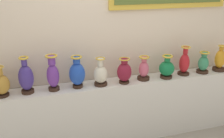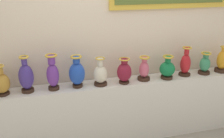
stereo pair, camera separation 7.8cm
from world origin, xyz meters
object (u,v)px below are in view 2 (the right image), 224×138
Objects in this scene: vase_indigo at (26,77)px; vase_burgundy at (124,72)px; vase_sapphire at (77,73)px; vase_ochre at (1,83)px; vase_ivory at (100,74)px; vase_jade at (205,64)px; vase_amber at (222,61)px; vase_violet at (53,74)px; vase_crimson at (185,64)px; vase_rose at (144,70)px; vase_emerald at (167,69)px.

vase_burgundy is (1.10, -0.04, -0.03)m from vase_indigo.
vase_sapphire is 0.55m from vase_burgundy.
vase_sapphire reaches higher than vase_ochre.
vase_ochre is 1.00× the size of vase_ivory.
vase_jade is 0.82× the size of vase_amber.
vase_violet is 1.65m from vase_crimson.
vase_indigo reaches higher than vase_violet.
vase_ochre is at bearing 179.77° from vase_sapphire.
vase_ivory is at bearing 175.88° from vase_burgundy.
vase_indigo is 1.00× the size of vase_violet.
vase_sapphire is 0.27m from vase_ivory.
vase_ochre reaches higher than vase_burgundy.
vase_sapphire reaches higher than vase_amber.
vase_crimson is at bearing 0.87° from vase_rose.
vase_rose is 0.57m from vase_crimson.
vase_violet is 0.54m from vase_ivory.
vase_crimson is at bearing 0.25° from vase_sapphire.
vase_ochre is 0.88× the size of vase_crimson.
vase_emerald is at bearing -177.73° from vase_amber.
vase_amber is at bearing -0.06° from vase_sapphire.
vase_amber is at bearing -0.86° from vase_crimson.
vase_ivory reaches higher than vase_ochre.
vase_crimson is at bearing 8.39° from vase_emerald.
vase_ochre is 0.26m from vase_indigo.
vase_violet is at bearing 179.88° from vase_rose.
vase_amber is (0.54, -0.01, -0.01)m from vase_crimson.
vase_indigo is at bearing 178.49° from vase_emerald.
vase_sapphire is at bearing 177.30° from vase_ivory.
vase_jade is (1.65, -0.01, -0.04)m from vase_sapphire.
vase_jade is at bearing -0.31° from vase_ochre.
vase_indigo is 1.36m from vase_rose.
vase_indigo is 0.82m from vase_ivory.
vase_ochre is 0.54m from vase_violet.
vase_violet is 1.09× the size of vase_crimson.
vase_ivory reaches higher than vase_emerald.
vase_ochre is at bearing 179.69° from vase_jade.
vase_ivory is at bearing -2.70° from vase_sapphire.
vase_emerald reaches higher than vase_jade.
vase_indigo is 1.37× the size of vase_rose.
vase_indigo is 0.55m from vase_sapphire.
vase_crimson is (0.56, 0.01, 0.03)m from vase_rose.
vase_amber reaches higher than vase_ivory.
vase_indigo is at bearing 179.49° from vase_jade.
vase_ochre is at bearing 179.89° from vase_amber.
vase_emerald is (1.66, -0.04, -0.05)m from vase_indigo.
vase_violet is at bearing -0.38° from vase_ochre.
vase_ochre is at bearing 179.80° from vase_rose.
vase_rose is 0.30m from vase_emerald.
vase_crimson reaches higher than vase_emerald.
vase_rose is at bearing -0.20° from vase_ochre.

